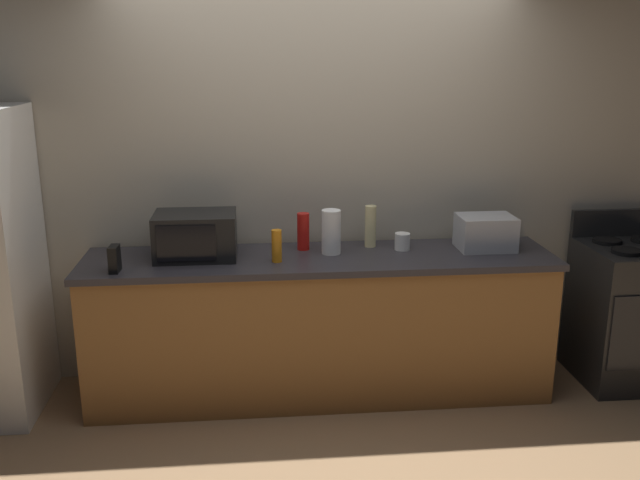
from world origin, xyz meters
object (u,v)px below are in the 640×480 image
Objects in this scene: bottle_dish_soap at (277,246)px; stove_range at (628,312)px; cordless_phone at (114,259)px; bottle_hand_soap at (370,226)px; toaster_oven at (485,232)px; bottle_hot_sauce at (303,231)px; paper_towel_roll at (331,232)px; mug_white at (402,241)px; microwave at (195,235)px.

stove_range is at bearing 2.26° from bottle_dish_soap.
bottle_hand_soap reaches higher than cordless_phone.
toaster_oven is 0.71m from bottle_hand_soap.
bottle_hand_soap is (0.42, 0.02, 0.02)m from bottle_hot_sauce.
bottle_hot_sauce is (-0.16, 0.10, -0.02)m from paper_towel_roll.
mug_white is at bearing 176.76° from toaster_oven.
toaster_oven is 2.27× the size of cordless_phone.
bottle_dish_soap is at bearing -125.41° from bottle_hot_sauce.
bottle_hot_sauce reaches higher than stove_range.
microwave is 1.83× the size of bottle_hand_soap.
bottle_dish_soap is at bearing -157.40° from paper_towel_roll.
microwave is 1.26m from mug_white.
cordless_phone is 1.44× the size of mug_white.
bottle_hand_soap is 1.37× the size of bottle_dish_soap.
bottle_hand_soap is 2.51× the size of mug_white.
bottle_hand_soap is (1.07, 0.13, -0.00)m from microwave.
mug_white is (0.61, -0.06, -0.06)m from bottle_hot_sauce.
bottle_dish_soap is (-1.30, -0.15, -0.01)m from toaster_oven.
mug_white is (0.19, -0.09, -0.08)m from bottle_hand_soap.
paper_towel_roll reaches higher than cordless_phone.
paper_towel_roll is 0.19m from bottle_hot_sauce.
paper_towel_roll is (-1.93, 0.05, 0.57)m from stove_range.
mug_white is at bearing 11.80° from cordless_phone.
bottle_hand_soap is at bearing 16.19° from cordless_phone.
microwave reaches higher than bottle_hot_sauce.
microwave is 1.08m from bottle_hand_soap.
toaster_oven is at bearing -3.24° from mug_white.
bottle_hand_soap is at bearing 154.45° from mug_white.
toaster_oven is at bearing 6.55° from bottle_dish_soap.
toaster_oven is 1.13m from bottle_hot_sauce.
mug_white is at bearing 12.84° from bottle_dish_soap.
stove_range is 1.11m from toaster_oven.
bottle_hand_soap is (0.26, 0.13, -0.00)m from paper_towel_roll.
bottle_hot_sauce is at bearing 9.28° from microwave.
cordless_phone is at bearing -170.48° from mug_white.
mug_white is (1.26, 0.04, -0.08)m from microwave.
stove_range is 4.69× the size of bottle_hot_sauce.
stove_range is 2.25× the size of microwave.
toaster_oven is 1.31m from bottle_dish_soap.
paper_towel_roll is 0.37m from bottle_dish_soap.
bottle_hand_soap reaches higher than stove_range.
mug_white is at bearing 176.53° from stove_range.
bottle_dish_soap is at bearing -16.06° from microwave.
microwave is at bearing 163.94° from bottle_dish_soap.
bottle_hot_sauce is (1.08, 0.35, 0.04)m from cordless_phone.
stove_range is 3.18× the size of toaster_oven.
stove_range is 2.17m from bottle_hot_sauce.
bottle_hand_soap is at bearing 24.15° from bottle_dish_soap.
bottle_hand_soap is at bearing 6.93° from microwave.
bottle_hot_sauce is at bearing 173.95° from mug_white.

